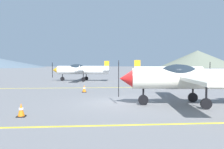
{
  "coord_description": "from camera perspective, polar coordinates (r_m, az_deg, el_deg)",
  "views": [
    {
      "loc": [
        -1.71,
        -13.33,
        2.25
      ],
      "look_at": [
        0.23,
        10.0,
        1.2
      ],
      "focal_mm": 37.73,
      "sensor_mm": 36.0,
      "label": 1
    }
  ],
  "objects": [
    {
      "name": "airplane_far",
      "position": [
        31.23,
        -7.51,
        1.16
      ],
      "size": [
        7.74,
        8.87,
        2.65
      ],
      "color": "white",
      "rests_on": "ground_plane"
    },
    {
      "name": "ground_plane",
      "position": [
        13.63,
        2.54,
        -6.94
      ],
      "size": [
        400.0,
        400.0,
        0.0
      ],
      "primitive_type": "plane",
      "color": "slate"
    },
    {
      "name": "apron_line_far",
      "position": [
        22.4,
        -0.35,
        -3.18
      ],
      "size": [
        80.0,
        0.16,
        0.01
      ],
      "primitive_type": "cube",
      "color": "yellow",
      "rests_on": "ground_plane"
    },
    {
      "name": "apron_line_near",
      "position": [
        8.93,
        6.59,
        -12.01
      ],
      "size": [
        80.0,
        0.16,
        0.01
      ],
      "primitive_type": "cube",
      "color": "yellow",
      "rests_on": "ground_plane"
    },
    {
      "name": "traffic_cone_front",
      "position": [
        18.8,
        -6.75,
        -3.44
      ],
      "size": [
        0.36,
        0.36,
        0.59
      ],
      "color": "black",
      "rests_on": "ground_plane"
    },
    {
      "name": "hill_centerleft",
      "position": [
        162.27,
        20.01,
        3.57
      ],
      "size": [
        50.1,
        50.1,
        11.02
      ],
      "primitive_type": "cone",
      "color": "slate",
      "rests_on": "ground_plane"
    },
    {
      "name": "airplane_mid",
      "position": [
        24.62,
        14.07,
        0.73
      ],
      "size": [
        7.74,
        8.86,
        2.65
      ],
      "color": "white",
      "rests_on": "ground_plane"
    },
    {
      "name": "traffic_cone_side",
      "position": [
        10.82,
        -21.16,
        -8.05
      ],
      "size": [
        0.36,
        0.36,
        0.59
      ],
      "color": "black",
      "rests_on": "ground_plane"
    },
    {
      "name": "car_sedan",
      "position": [
        40.21,
        9.85,
        0.53
      ],
      "size": [
        3.19,
        4.66,
        1.62
      ],
      "color": "black",
      "rests_on": "ground_plane"
    },
    {
      "name": "airplane_near",
      "position": [
        13.37,
        18.37,
        -0.81
      ],
      "size": [
        7.73,
        8.87,
        2.65
      ],
      "color": "silver",
      "rests_on": "ground_plane"
    }
  ]
}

